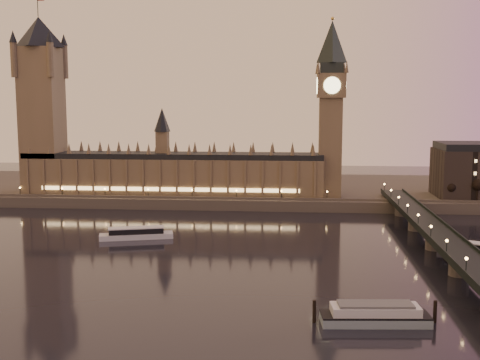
{
  "coord_description": "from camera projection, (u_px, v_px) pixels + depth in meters",
  "views": [
    {
      "loc": [
        31.66,
        -234.69,
        62.3
      ],
      "look_at": [
        8.3,
        35.0,
        26.56
      ],
      "focal_mm": 45.0,
      "sensor_mm": 36.0,
      "label": 1
    }
  ],
  "objects": [
    {
      "name": "bare_tree_0",
      "position": [
        453.0,
        186.0,
        337.97
      ],
      "size": [
        5.57,
        5.57,
        11.33
      ],
      "color": "black",
      "rests_on": "ground"
    },
    {
      "name": "moored_barge",
      "position": [
        375.0,
        315.0,
        168.72
      ],
      "size": [
        35.01,
        10.92,
        6.44
      ],
      "rotation": [
        0.0,
        0.0,
        0.08
      ],
      "color": "#7E95A0",
      "rests_on": "ground"
    },
    {
      "name": "ground",
      "position": [
        212.0,
        256.0,
        242.67
      ],
      "size": [
        700.0,
        700.0,
        0.0
      ],
      "primitive_type": "plane",
      "color": "black",
      "rests_on": "ground"
    },
    {
      "name": "bare_tree_1",
      "position": [
        479.0,
        187.0,
        336.76
      ],
      "size": [
        5.57,
        5.57,
        11.33
      ],
      "color": "black",
      "rests_on": "ground"
    },
    {
      "name": "far_embankment",
      "position": [
        289.0,
        190.0,
        402.68
      ],
      "size": [
        560.0,
        130.0,
        6.0
      ],
      "primitive_type": "cube",
      "color": "#423D35",
      "rests_on": "ground"
    },
    {
      "name": "westminster_bridge",
      "position": [
        445.0,
        248.0,
        234.1
      ],
      "size": [
        13.2,
        260.0,
        15.3
      ],
      "color": "black",
      "rests_on": "ground"
    },
    {
      "name": "palace_of_westminster",
      "position": [
        172.0,
        169.0,
        362.76
      ],
      "size": [
        180.0,
        26.62,
        52.0
      ],
      "color": "brown",
      "rests_on": "ground"
    },
    {
      "name": "big_ben",
      "position": [
        331.0,
        98.0,
        349.18
      ],
      "size": [
        17.68,
        17.68,
        104.0
      ],
      "color": "brown",
      "rests_on": "ground"
    },
    {
      "name": "victoria_tower",
      "position": [
        41.0,
        95.0,
        363.84
      ],
      "size": [
        31.68,
        31.68,
        118.0
      ],
      "color": "brown",
      "rests_on": "ground"
    },
    {
      "name": "cruise_boat_a",
      "position": [
        136.0,
        234.0,
        273.28
      ],
      "size": [
        33.67,
        15.7,
        5.27
      ],
      "rotation": [
        0.0,
        0.0,
        0.27
      ],
      "color": "silver",
      "rests_on": "ground"
    },
    {
      "name": "cruise_boat_b",
      "position": [
        473.0,
        249.0,
        245.41
      ],
      "size": [
        27.51,
        18.35,
        5.05
      ],
      "rotation": [
        0.0,
        0.0,
        -0.46
      ],
      "color": "silver",
      "rests_on": "ground"
    }
  ]
}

